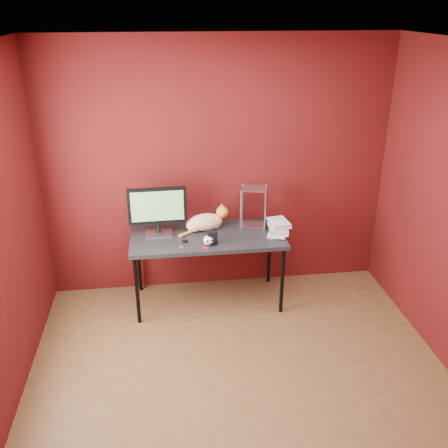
{
  "coord_description": "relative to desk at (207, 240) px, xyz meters",
  "views": [
    {
      "loc": [
        -0.56,
        -3.03,
        2.85
      ],
      "look_at": [
        -0.01,
        1.15,
        0.96
      ],
      "focal_mm": 40.0,
      "sensor_mm": 36.0,
      "label": 1
    }
  ],
  "objects": [
    {
      "name": "pocket_knife",
      "position": [
        -0.05,
        -0.29,
        0.06
      ],
      "size": [
        0.07,
        0.05,
        0.01
      ],
      "primitive_type": "cube",
      "rotation": [
        0.0,
        0.0,
        -0.42
      ],
      "color": "maroon",
      "rests_on": "desk"
    },
    {
      "name": "washer",
      "position": [
        -0.27,
        -0.23,
        0.05
      ],
      "size": [
        0.05,
        0.05,
        0.0
      ],
      "primitive_type": "cylinder",
      "color": "#B0AFB4",
      "rests_on": "desk"
    },
    {
      "name": "desk",
      "position": [
        0.0,
        0.0,
        0.0
      ],
      "size": [
        1.5,
        0.7,
        0.75
      ],
      "color": "black",
      "rests_on": "ground"
    },
    {
      "name": "speaker",
      "position": [
        0.03,
        -0.19,
        0.11
      ],
      "size": [
        0.11,
        0.11,
        0.13
      ],
      "rotation": [
        0.0,
        0.0,
        0.06
      ],
      "color": "black",
      "rests_on": "desk"
    },
    {
      "name": "black_gadget",
      "position": [
        -0.22,
        -0.13,
        0.06
      ],
      "size": [
        0.05,
        0.04,
        0.02
      ],
      "primitive_type": "cube",
      "rotation": [
        0.0,
        0.0,
        -0.16
      ],
      "color": "black",
      "rests_on": "desk"
    },
    {
      "name": "wire_rack",
      "position": [
        0.49,
        0.17,
        0.26
      ],
      "size": [
        0.28,
        0.25,
        0.42
      ],
      "rotation": [
        0.0,
        0.0,
        -0.23
      ],
      "color": "#B0AFB4",
      "rests_on": "desk"
    },
    {
      "name": "room",
      "position": [
        0.15,
        -1.37,
        0.75
      ],
      "size": [
        3.52,
        3.52,
        2.61
      ],
      "color": "brown",
      "rests_on": "ground"
    },
    {
      "name": "book_stack",
      "position": [
        0.61,
        -0.03,
        0.77
      ],
      "size": [
        0.25,
        0.29,
        1.45
      ],
      "rotation": [
        0.0,
        0.0,
        -0.16
      ],
      "color": "beige",
      "rests_on": "desk"
    },
    {
      "name": "cat",
      "position": [
        -0.01,
        0.13,
        0.14
      ],
      "size": [
        0.51,
        0.29,
        0.25
      ],
      "rotation": [
        0.0,
        0.0,
        0.2
      ],
      "color": "orange",
      "rests_on": "desk"
    },
    {
      "name": "skull_mug",
      "position": [
        -0.01,
        -0.22,
        0.1
      ],
      "size": [
        0.1,
        0.1,
        0.09
      ],
      "rotation": [
        0.0,
        0.0,
        0.24
      ],
      "color": "white",
      "rests_on": "desk"
    },
    {
      "name": "monitor",
      "position": [
        -0.47,
        0.08,
        0.32
      ],
      "size": [
        0.56,
        0.19,
        0.49
      ],
      "rotation": [
        0.0,
        0.0,
        0.02
      ],
      "color": "#B0AFB4",
      "rests_on": "desk"
    }
  ]
}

